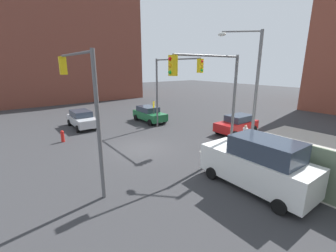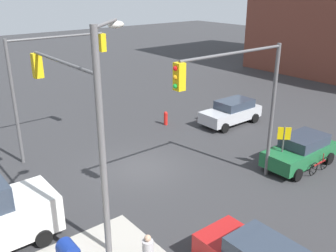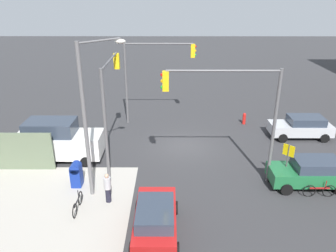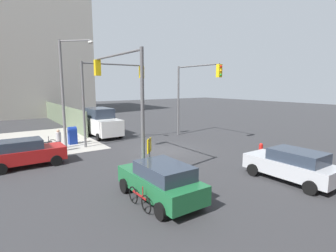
# 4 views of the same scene
# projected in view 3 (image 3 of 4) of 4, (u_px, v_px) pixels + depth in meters

# --- Properties ---
(ground_plane) EXTENTS (120.00, 120.00, 0.00)m
(ground_plane) POSITION_uv_depth(u_px,v_px,m) (185.00, 146.00, 22.87)
(ground_plane) COLOR #333335
(traffic_signal_nw_corner) EXTENTS (6.13, 0.36, 6.50)m
(traffic_signal_nw_corner) POSITION_uv_depth(u_px,v_px,m) (231.00, 103.00, 16.92)
(traffic_signal_nw_corner) COLOR #59595B
(traffic_signal_nw_corner) RESTS_ON ground
(traffic_signal_se_corner) EXTENTS (5.55, 0.36, 6.50)m
(traffic_signal_se_corner) POSITION_uv_depth(u_px,v_px,m) (153.00, 67.00, 25.26)
(traffic_signal_se_corner) COLOR #59595B
(traffic_signal_se_corner) RESTS_ON ground
(traffic_signal_ne_corner) EXTENTS (0.36, 5.40, 6.50)m
(traffic_signal_ne_corner) POSITION_uv_depth(u_px,v_px,m) (110.00, 93.00, 18.86)
(traffic_signal_ne_corner) COLOR #59595B
(traffic_signal_ne_corner) RESTS_ON ground
(street_lamp_corner) EXTENTS (2.06, 2.00, 8.00)m
(street_lamp_corner) POSITION_uv_depth(u_px,v_px,m) (90.00, 109.00, 15.98)
(street_lamp_corner) COLOR slate
(street_lamp_corner) RESTS_ON ground
(warning_sign_two_way) EXTENTS (0.48, 0.48, 2.40)m
(warning_sign_two_way) POSITION_uv_depth(u_px,v_px,m) (288.00, 157.00, 17.89)
(warning_sign_two_way) COLOR #4C4C4C
(warning_sign_two_way) RESTS_ON ground
(mailbox_blue) EXTENTS (0.56, 0.64, 1.43)m
(mailbox_blue) POSITION_uv_depth(u_px,v_px,m) (76.00, 174.00, 17.98)
(mailbox_blue) COLOR navy
(mailbox_blue) RESTS_ON ground
(fire_hydrant) EXTENTS (0.26, 0.26, 0.94)m
(fire_hydrant) POSITION_uv_depth(u_px,v_px,m) (244.00, 118.00, 26.54)
(fire_hydrant) COLOR red
(fire_hydrant) RESTS_ON ground
(hatchback_silver) EXTENTS (4.39, 2.02, 1.62)m
(hatchback_silver) POSITION_uv_depth(u_px,v_px,m) (301.00, 127.00, 23.99)
(hatchback_silver) COLOR #B7BABF
(hatchback_silver) RESTS_ON ground
(coupe_red) EXTENTS (2.02, 4.13, 1.62)m
(coupe_red) POSITION_uv_depth(u_px,v_px,m) (155.00, 218.00, 14.31)
(coupe_red) COLOR #B21919
(coupe_red) RESTS_ON ground
(hatchback_green) EXTENTS (4.30, 2.02, 1.62)m
(hatchback_green) POSITION_uv_depth(u_px,v_px,m) (311.00, 172.00, 17.96)
(hatchback_green) COLOR #1E6638
(hatchback_green) RESTS_ON ground
(van_white_delivery) EXTENTS (5.40, 2.32, 2.62)m
(van_white_delivery) POSITION_uv_depth(u_px,v_px,m) (58.00, 140.00, 20.75)
(van_white_delivery) COLOR white
(van_white_delivery) RESTS_ON ground
(pedestrian_crossing) EXTENTS (0.36, 0.36, 1.63)m
(pedestrian_crossing) POSITION_uv_depth(u_px,v_px,m) (108.00, 188.00, 16.56)
(pedestrian_crossing) COLOR #B2B2B7
(pedestrian_crossing) RESTS_ON ground
(bicycle_leaning_on_fence) EXTENTS (0.05, 1.75, 0.97)m
(bicycle_leaning_on_fence) POSITION_uv_depth(u_px,v_px,m) (78.00, 204.00, 16.11)
(bicycle_leaning_on_fence) COLOR black
(bicycle_leaning_on_fence) RESTS_ON ground
(bicycle_at_crosswalk) EXTENTS (1.75, 0.05, 0.97)m
(bicycle_at_crosswalk) POSITION_uv_depth(u_px,v_px,m) (319.00, 191.00, 17.16)
(bicycle_at_crosswalk) COLOR black
(bicycle_at_crosswalk) RESTS_ON ground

